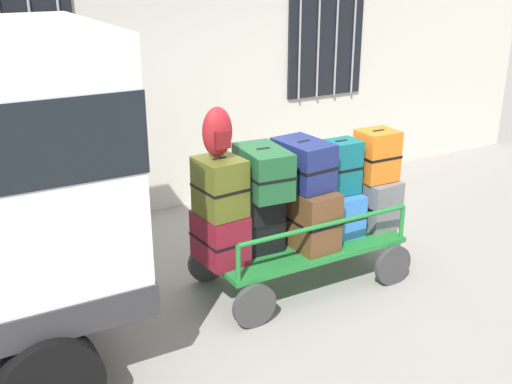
{
  "coord_description": "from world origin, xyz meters",
  "views": [
    {
      "loc": [
        -2.88,
        -4.72,
        3.05
      ],
      "look_at": [
        -0.29,
        -0.11,
        1.06
      ],
      "focal_mm": 43.5,
      "sensor_mm": 36.0,
      "label": 1
    }
  ],
  "objects": [
    {
      "name": "ground_plane",
      "position": [
        0.0,
        0.0,
        0.0
      ],
      "size": [
        40.0,
        40.0,
        0.0
      ],
      "primitive_type": "plane",
      "color": "gray"
    },
    {
      "name": "building_wall",
      "position": [
        0.0,
        2.54,
        2.5
      ],
      "size": [
        12.0,
        0.38,
        5.0
      ],
      "color": "beige",
      "rests_on": "ground"
    },
    {
      "name": "luggage_cart",
      "position": [
        0.21,
        -0.11,
        0.36
      ],
      "size": [
        1.99,
        1.02,
        0.46
      ],
      "color": "#1E722D",
      "rests_on": "ground"
    },
    {
      "name": "cart_railing",
      "position": [
        0.21,
        -0.11,
        0.75
      ],
      "size": [
        1.87,
        0.89,
        0.35
      ],
      "color": "#1E722D",
      "rests_on": "luggage_cart"
    },
    {
      "name": "suitcase_left_bottom",
      "position": [
        -0.66,
        -0.11,
        0.69
      ],
      "size": [
        0.42,
        0.52,
        0.46
      ],
      "color": "maroon",
      "rests_on": "luggage_cart"
    },
    {
      "name": "suitcase_left_middle",
      "position": [
        -0.66,
        -0.13,
        1.18
      ],
      "size": [
        0.41,
        0.46,
        0.52
      ],
      "color": "#4C5119",
      "rests_on": "suitcase_left_bottom"
    },
    {
      "name": "suitcase_midleft_bottom",
      "position": [
        -0.23,
        -0.12,
        0.75
      ],
      "size": [
        0.39,
        0.27,
        0.58
      ],
      "color": "black",
      "rests_on": "luggage_cart"
    },
    {
      "name": "suitcase_midleft_middle",
      "position": [
        -0.23,
        -0.13,
        1.25
      ],
      "size": [
        0.42,
        0.63,
        0.43
      ],
      "color": "#194C28",
      "rests_on": "suitcase_midleft_bottom"
    },
    {
      "name": "suitcase_center_bottom",
      "position": [
        0.21,
        -0.13,
        0.75
      ],
      "size": [
        0.42,
        0.82,
        0.58
      ],
      "color": "brown",
      "rests_on": "luggage_cart"
    },
    {
      "name": "suitcase_center_middle",
      "position": [
        0.21,
        -0.12,
        1.26
      ],
      "size": [
        0.43,
        0.61,
        0.44
      ],
      "color": "navy",
      "rests_on": "suitcase_center_bottom"
    },
    {
      "name": "suitcase_midright_bottom",
      "position": [
        0.65,
        -0.09,
        0.67
      ],
      "size": [
        0.39,
        0.56,
        0.43
      ],
      "color": "#3372C6",
      "rests_on": "luggage_cart"
    },
    {
      "name": "suitcase_midright_middle",
      "position": [
        0.65,
        -0.11,
        1.15
      ],
      "size": [
        0.38,
        0.29,
        0.53
      ],
      "color": "#0F5960",
      "rests_on": "suitcase_midright_bottom"
    },
    {
      "name": "suitcase_right_bottom",
      "position": [
        1.08,
        -0.09,
        0.71
      ],
      "size": [
        0.42,
        0.62,
        0.5
      ],
      "color": "slate",
      "rests_on": "luggage_cart"
    },
    {
      "name": "suitcase_right_middle",
      "position": [
        1.08,
        -0.14,
        1.21
      ],
      "size": [
        0.39,
        0.34,
        0.51
      ],
      "color": "orange",
      "rests_on": "suitcase_right_bottom"
    },
    {
      "name": "backpack",
      "position": [
        -0.66,
        -0.09,
        1.67
      ],
      "size": [
        0.27,
        0.22,
        0.44
      ],
      "color": "maroon",
      "rests_on": "suitcase_left_middle"
    }
  ]
}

